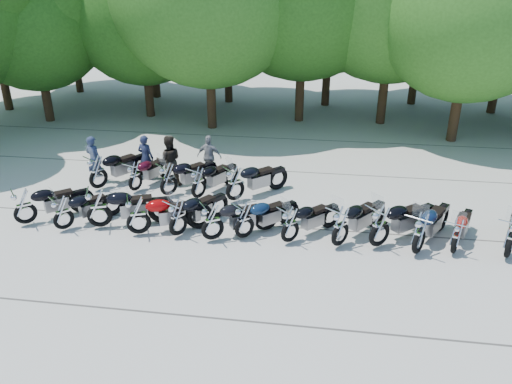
# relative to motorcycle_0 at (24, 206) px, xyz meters

# --- Properties ---
(ground) EXTENTS (90.00, 90.00, 0.00)m
(ground) POSITION_rel_motorcycle_0_xyz_m (6.85, -0.50, -0.66)
(ground) COLOR #9D998E
(ground) RESTS_ON ground
(tree_1) EXTENTS (6.97, 6.97, 8.55)m
(tree_1) POSITION_rel_motorcycle_0_xyz_m (-5.20, 10.74, 4.40)
(tree_1) COLOR #3A2614
(tree_1) RESTS_ON ground
(tree_2) EXTENTS (7.31, 7.31, 8.97)m
(tree_2) POSITION_rel_motorcycle_0_xyz_m (-0.41, 12.34, 4.65)
(tree_2) COLOR #3A2614
(tree_2) RESTS_ON ground
(tree_6) EXTENTS (8.00, 8.00, 9.82)m
(tree_6) POSITION_rel_motorcycle_0_xyz_m (14.40, 10.32, 5.15)
(tree_6) COLOR #3A2614
(tree_6) RESTS_ON ground
(tree_11) EXTENTS (7.56, 7.56, 9.28)m
(tree_11) POSITION_rel_motorcycle_0_xyz_m (3.08, 15.93, 4.84)
(tree_11) COLOR #3A2614
(tree_11) RESTS_ON ground
(motorcycle_0) EXTENTS (2.22, 2.06, 1.32)m
(motorcycle_0) POSITION_rel_motorcycle_0_xyz_m (0.00, 0.00, 0.00)
(motorcycle_0) COLOR black
(motorcycle_0) RESTS_ON ground
(motorcycle_1) EXTENTS (1.90, 2.07, 1.22)m
(motorcycle_1) POSITION_rel_motorcycle_0_xyz_m (1.29, -0.15, -0.05)
(motorcycle_1) COLOR black
(motorcycle_1) RESTS_ON ground
(motorcycle_2) EXTENTS (2.65, 1.62, 1.43)m
(motorcycle_2) POSITION_rel_motorcycle_0_xyz_m (2.30, 0.11, 0.06)
(motorcycle_2) COLOR black
(motorcycle_2) RESTS_ON ground
(motorcycle_3) EXTENTS (2.53, 1.62, 1.38)m
(motorcycle_3) POSITION_rel_motorcycle_0_xyz_m (3.59, -0.12, 0.03)
(motorcycle_3) COLOR #8C0506
(motorcycle_3) RESTS_ON ground
(motorcycle_4) EXTENTS (1.81, 2.31, 1.29)m
(motorcycle_4) POSITION_rel_motorcycle_0_xyz_m (4.74, -0.02, -0.01)
(motorcycle_4) COLOR black
(motorcycle_4) RESTS_ON ground
(motorcycle_5) EXTENTS (2.35, 1.87, 1.32)m
(motorcycle_5) POSITION_rel_motorcycle_0_xyz_m (5.78, -0.15, 0.00)
(motorcycle_5) COLOR black
(motorcycle_5) RESTS_ON ground
(motorcycle_6) EXTENTS (2.09, 2.01, 1.26)m
(motorcycle_6) POSITION_rel_motorcycle_0_xyz_m (6.64, 0.11, -0.03)
(motorcycle_6) COLOR #0D1E39
(motorcycle_6) RESTS_ON ground
(motorcycle_7) EXTENTS (2.02, 2.05, 1.25)m
(motorcycle_7) POSITION_rel_motorcycle_0_xyz_m (7.95, 0.05, -0.03)
(motorcycle_7) COLOR black
(motorcycle_7) RESTS_ON ground
(motorcycle_8) EXTENTS (2.07, 2.37, 1.37)m
(motorcycle_8) POSITION_rel_motorcycle_0_xyz_m (9.33, 0.04, 0.03)
(motorcycle_8) COLOR black
(motorcycle_8) RESTS_ON ground
(motorcycle_9) EXTENTS (2.43, 2.25, 1.44)m
(motorcycle_9) POSITION_rel_motorcycle_0_xyz_m (10.40, 0.15, 0.06)
(motorcycle_9) COLOR black
(motorcycle_9) RESTS_ON ground
(motorcycle_10) EXTENTS (1.88, 2.51, 1.39)m
(motorcycle_10) POSITION_rel_motorcycle_0_xyz_m (11.42, -0.07, 0.04)
(motorcycle_10) COLOR black
(motorcycle_10) RESTS_ON ground
(motorcycle_11) EXTENTS (1.41, 2.15, 1.17)m
(motorcycle_11) POSITION_rel_motorcycle_0_xyz_m (12.40, 0.10, -0.07)
(motorcycle_11) COLOR #8F0D05
(motorcycle_11) RESTS_ON ground
(motorcycle_12) EXTENTS (1.76, 2.49, 1.37)m
(motorcycle_12) POSITION_rel_motorcycle_0_xyz_m (13.77, 0.06, 0.03)
(motorcycle_12) COLOR black
(motorcycle_12) RESTS_ON ground
(motorcycle_13) EXTENTS (2.01, 2.51, 1.41)m
(motorcycle_13) POSITION_rel_motorcycle_0_xyz_m (1.03, 2.83, 0.05)
(motorcycle_13) COLOR black
(motorcycle_13) RESTS_ON ground
(motorcycle_14) EXTENTS (1.48, 2.24, 1.22)m
(motorcycle_14) POSITION_rel_motorcycle_0_xyz_m (2.37, 2.84, -0.05)
(motorcycle_14) COLOR #350714
(motorcycle_14) RESTS_ON ground
(motorcycle_15) EXTENTS (2.07, 2.30, 1.34)m
(motorcycle_15) POSITION_rel_motorcycle_0_xyz_m (3.63, 2.63, 0.01)
(motorcycle_15) COLOR black
(motorcycle_15) RESTS_ON ground
(motorcycle_16) EXTENTS (1.72, 2.30, 1.28)m
(motorcycle_16) POSITION_rel_motorcycle_0_xyz_m (4.68, 2.57, -0.02)
(motorcycle_16) COLOR black
(motorcycle_16) RESTS_ON ground
(motorcycle_17) EXTENTS (2.30, 2.25, 1.40)m
(motorcycle_17) POSITION_rel_motorcycle_0_xyz_m (5.93, 2.54, 0.04)
(motorcycle_17) COLOR black
(motorcycle_17) RESTS_ON ground
(rider_0) EXTENTS (0.74, 0.60, 1.75)m
(rider_0) POSITION_rel_motorcycle_0_xyz_m (0.64, 3.46, 0.22)
(rider_0) COLOR #222C48
(rider_0) RESTS_ON ground
(rider_1) EXTENTS (1.06, 0.93, 1.83)m
(rider_1) POSITION_rel_motorcycle_0_xyz_m (3.36, 3.63, 0.26)
(rider_1) COLOR black
(rider_1) RESTS_ON ground
(rider_2) EXTENTS (0.97, 0.49, 1.60)m
(rider_2) POSITION_rel_motorcycle_0_xyz_m (4.60, 4.57, 0.14)
(rider_2) COLOR gray
(rider_2) RESTS_ON ground
(rider_3) EXTENTS (0.68, 0.52, 1.67)m
(rider_3) POSITION_rel_motorcycle_0_xyz_m (2.35, 4.04, 0.18)
(rider_3) COLOR #1B2039
(rider_3) RESTS_ON ground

